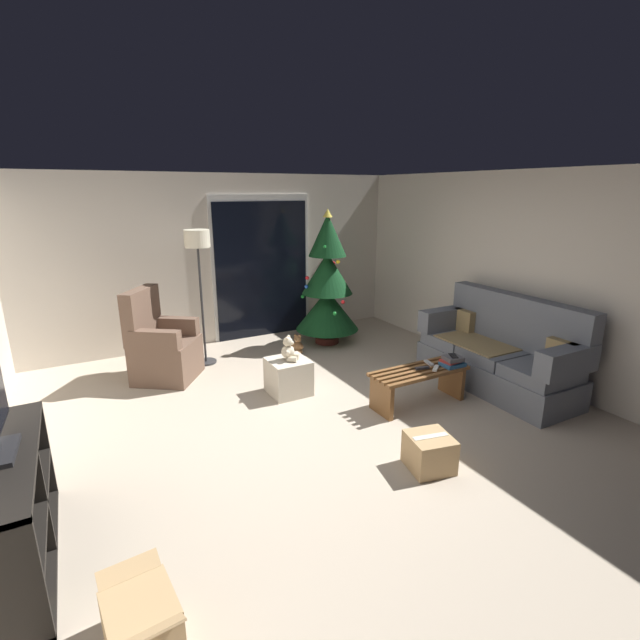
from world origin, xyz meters
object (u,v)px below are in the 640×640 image
at_px(book_stack, 452,361).
at_px(teddy_bear_chestnut_by_tree, 297,346).
at_px(floor_lamp, 198,252).
at_px(ottoman, 288,376).
at_px(remote_graphite, 422,368).
at_px(media_shelf, 3,522).
at_px(cardboard_box_open_near_shelf, 143,628).
at_px(remote_silver, 429,363).
at_px(couch, 500,354).
at_px(christmas_tree, 327,286).
at_px(cell_phone, 453,356).
at_px(cardboard_box_taped_mid_floor, 429,452).
at_px(teddy_bear_cream, 289,350).
at_px(armchair, 162,348).
at_px(remote_white, 436,368).

bearing_deg(book_stack, teddy_bear_chestnut_by_tree, 111.38).
bearing_deg(floor_lamp, ottoman, -67.42).
distance_m(remote_graphite, media_shelf, 3.77).
bearing_deg(cardboard_box_open_near_shelf, floor_lamp, 70.69).
bearing_deg(remote_silver, remote_graphite, 37.13).
height_order(couch, christmas_tree, christmas_tree).
height_order(cell_phone, cardboard_box_open_near_shelf, cell_phone).
relative_size(remote_silver, ottoman, 0.35).
bearing_deg(cardboard_box_taped_mid_floor, teddy_bear_chestnut_by_tree, 85.31).
bearing_deg(teddy_bear_chestnut_by_tree, book_stack, -68.62).
distance_m(media_shelf, teddy_bear_cream, 2.99).
distance_m(remote_graphite, cardboard_box_taped_mid_floor, 1.25).
xyz_separation_m(teddy_bear_cream, cardboard_box_open_near_shelf, (-1.95, -2.45, -0.36)).
distance_m(armchair, teddy_bear_chestnut_by_tree, 1.86).
bearing_deg(cell_phone, floor_lamp, 157.66).
relative_size(couch, media_shelf, 1.39).
distance_m(remote_graphite, floor_lamp, 3.12).
bearing_deg(teddy_bear_cream, teddy_bear_chestnut_by_tree, 60.06).
bearing_deg(remote_silver, cell_phone, 152.42).
xyz_separation_m(remote_graphite, cardboard_box_open_near_shelf, (-3.09, -1.52, -0.25)).
bearing_deg(floor_lamp, remote_white, -52.40).
height_order(remote_graphite, christmas_tree, christmas_tree).
height_order(floor_lamp, media_shelf, floor_lamp).
xyz_separation_m(floor_lamp, cardboard_box_taped_mid_floor, (1.00, -3.32, -1.36)).
bearing_deg(couch, christmas_tree, 112.96).
xyz_separation_m(remote_white, teddy_bear_chestnut_by_tree, (-0.62, 2.15, -0.30)).
relative_size(remote_graphite, christmas_tree, 0.08).
bearing_deg(cardboard_box_taped_mid_floor, teddy_bear_cream, 102.03).
bearing_deg(ottoman, couch, -23.80).
bearing_deg(cardboard_box_open_near_shelf, christmas_tree, 49.84).
bearing_deg(christmas_tree, remote_silver, -88.98).
xyz_separation_m(couch, teddy_bear_chestnut_by_tree, (-1.62, 2.14, -0.28)).
relative_size(book_stack, cardboard_box_open_near_shelf, 0.46).
bearing_deg(teddy_bear_cream, remote_silver, -33.08).
xyz_separation_m(book_stack, floor_lamp, (-2.09, 2.43, 1.05)).
xyz_separation_m(ottoman, cardboard_box_taped_mid_floor, (0.41, -1.91, -0.05)).
bearing_deg(remote_graphite, ottoman, -116.78).
bearing_deg(media_shelf, teddy_bear_chestnut_by_tree, 39.38).
distance_m(media_shelf, cardboard_box_open_near_shelf, 1.14).
distance_m(cell_phone, teddy_bear_cream, 1.82).
xyz_separation_m(teddy_bear_cream, teddy_bear_chestnut_by_tree, (0.66, 1.14, -0.41)).
bearing_deg(couch, teddy_bear_cream, 156.27).
xyz_separation_m(remote_silver, armchair, (-2.50, 2.00, -0.01)).
bearing_deg(armchair, cardboard_box_open_near_shelf, -101.91).
bearing_deg(ottoman, armchair, 136.01).
bearing_deg(teddy_bear_cream, cell_phone, -33.94).
distance_m(christmas_tree, teddy_bear_chestnut_by_tree, 1.01).
height_order(christmas_tree, teddy_bear_chestnut_by_tree, christmas_tree).
relative_size(ottoman, teddy_bear_cream, 1.54).
distance_m(couch, armchair, 4.07).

